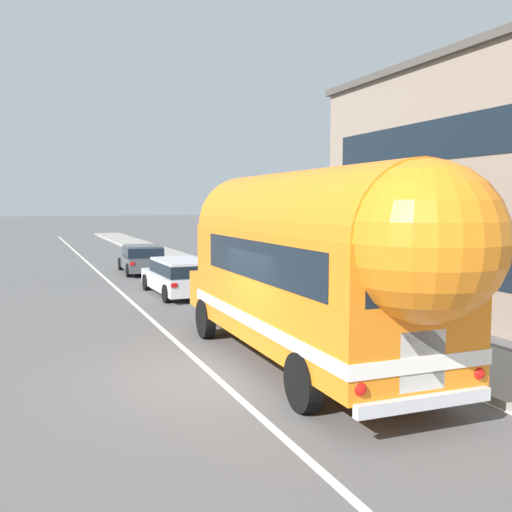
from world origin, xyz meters
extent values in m
plane|color=#565454|center=(0.00, 0.00, 0.00)|extent=(300.00, 300.00, 0.00)
cube|color=silver|center=(0.00, 12.00, 0.00)|extent=(0.14, 80.00, 0.01)
cube|color=silver|center=(3.91, 12.00, 0.00)|extent=(0.12, 80.00, 0.01)
cube|color=gray|center=(5.22, 10.00, 0.07)|extent=(2.63, 90.00, 0.15)
cube|color=black|center=(7.89, 1.75, 1.80)|extent=(0.08, 13.78, 1.20)
cube|color=black|center=(7.89, 1.75, 5.30)|extent=(0.08, 13.78, 1.20)
cube|color=orange|center=(1.95, -0.07, 1.75)|extent=(2.59, 7.73, 2.30)
cylinder|color=orange|center=(1.95, -0.07, 2.90)|extent=(2.53, 7.63, 2.45)
sphere|color=orange|center=(1.90, -3.87, 2.90)|extent=(2.40, 2.40, 2.40)
cube|color=orange|center=(2.00, 4.43, 1.07)|extent=(2.27, 1.33, 0.95)
cube|color=white|center=(1.95, -0.07, 1.10)|extent=(2.63, 7.77, 0.24)
cube|color=black|center=(1.94, -0.37, 2.35)|extent=(2.60, 5.93, 0.76)
cube|color=black|center=(1.90, -3.88, 2.40)|extent=(2.00, 0.10, 0.84)
cube|color=white|center=(1.90, -3.89, 1.15)|extent=(0.80, 0.07, 0.90)
cube|color=silver|center=(1.90, -3.98, 0.55)|extent=(2.34, 0.17, 0.20)
sphere|color=red|center=(0.85, -3.89, 0.85)|extent=(0.20, 0.20, 0.20)
sphere|color=red|center=(2.95, -3.91, 0.85)|extent=(0.20, 0.20, 0.20)
cube|color=black|center=(1.99, 3.83, 2.40)|extent=(2.14, 0.12, 0.96)
cube|color=silver|center=(2.00, 5.12, 0.95)|extent=(0.90, 0.11, 0.56)
cylinder|color=black|center=(0.82, 3.40, 0.50)|extent=(0.27, 1.00, 1.00)
cylinder|color=black|center=(3.16, 3.37, 0.50)|extent=(0.27, 1.00, 1.00)
cylinder|color=black|center=(0.75, -2.31, 0.50)|extent=(0.27, 1.00, 1.00)
cylinder|color=black|center=(3.09, -2.33, 0.50)|extent=(0.27, 1.00, 1.00)
cube|color=silver|center=(1.92, 10.57, 0.52)|extent=(1.88, 4.62, 0.60)
cube|color=silver|center=(1.93, 10.10, 1.09)|extent=(1.65, 3.16, 0.55)
cube|color=black|center=(1.93, 10.10, 1.06)|extent=(1.71, 3.21, 0.43)
cube|color=red|center=(1.20, 8.25, 0.70)|extent=(0.20, 0.04, 0.14)
cube|color=red|center=(2.74, 8.29, 0.70)|extent=(0.20, 0.04, 0.14)
cylinder|color=black|center=(1.03, 12.14, 0.32)|extent=(0.21, 0.64, 0.64)
cylinder|color=black|center=(2.74, 12.18, 0.32)|extent=(0.21, 0.64, 0.64)
cylinder|color=black|center=(1.11, 8.96, 0.32)|extent=(0.21, 0.64, 0.64)
cylinder|color=black|center=(2.81, 9.00, 0.32)|extent=(0.21, 0.64, 0.64)
cube|color=#474C51|center=(2.03, 18.03, 0.52)|extent=(2.03, 4.56, 0.60)
cube|color=#474C51|center=(2.02, 17.91, 1.09)|extent=(1.75, 2.20, 0.55)
cube|color=black|center=(2.02, 17.91, 1.06)|extent=(1.81, 2.25, 0.43)
cube|color=red|center=(1.13, 15.81, 0.70)|extent=(0.20, 0.05, 0.14)
cube|color=red|center=(2.76, 15.74, 0.70)|extent=(0.20, 0.05, 0.14)
cylinder|color=black|center=(1.19, 19.61, 0.32)|extent=(0.22, 0.65, 0.64)
cylinder|color=black|center=(2.98, 19.54, 0.32)|extent=(0.22, 0.65, 0.64)
cylinder|color=black|center=(1.08, 16.52, 0.32)|extent=(0.22, 0.65, 0.64)
cylinder|color=black|center=(2.86, 16.45, 0.32)|extent=(0.22, 0.65, 0.64)
camera|label=1|loc=(-3.48, -10.75, 3.46)|focal=40.89mm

